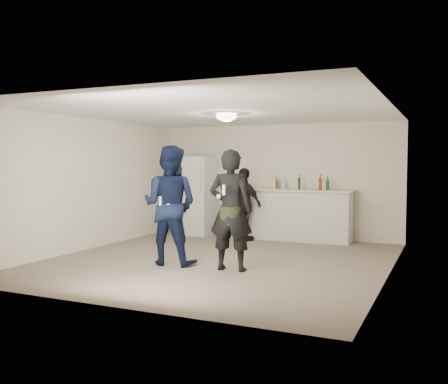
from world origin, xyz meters
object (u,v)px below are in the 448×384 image
at_px(fridge, 197,196).
at_px(woman, 231,210).
at_px(spectator, 244,204).
at_px(counter, 289,216).
at_px(man, 170,205).
at_px(shaker, 274,185).

xyz_separation_m(fridge, woman, (2.26, -3.25, 0.03)).
distance_m(fridge, spectator, 1.42).
relative_size(woman, spectator, 1.20).
bearing_deg(counter, woman, -88.66).
distance_m(counter, spectator, 1.02).
xyz_separation_m(fridge, man, (1.17, -3.22, 0.06)).
distance_m(woman, spectator, 2.96).
bearing_deg(woman, spectator, -78.04).
height_order(counter, woman, woman).
bearing_deg(fridge, man, -70.00).
height_order(shaker, man, man).
xyz_separation_m(counter, spectator, (-0.84, -0.51, 0.25)).
relative_size(shaker, man, 0.09).
bearing_deg(spectator, fridge, 2.34).
bearing_deg(shaker, man, -100.17).
relative_size(fridge, man, 0.93).
height_order(woman, spectator, woman).
height_order(fridge, spectator, fridge).
distance_m(man, spectator, 2.79).
xyz_separation_m(fridge, spectator, (1.34, -0.44, -0.13)).
distance_m(fridge, man, 3.43).
relative_size(shaker, woman, 0.09).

